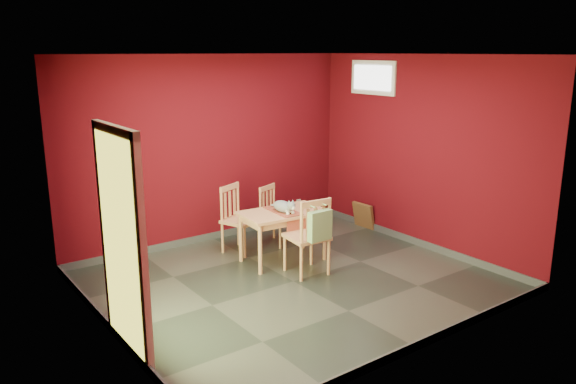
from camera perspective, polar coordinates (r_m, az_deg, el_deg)
ground at (r=6.95m, az=0.55°, el=-9.06°), size 4.50×4.50×0.00m
room_shell at (r=6.93m, az=0.55°, el=-8.68°), size 4.50×4.50×4.50m
doorway at (r=5.23m, az=-16.63°, el=-4.46°), size 0.06×1.01×2.13m
window at (r=8.61m, az=8.62°, el=11.41°), size 0.05×0.90×0.50m
outlet_plate at (r=9.26m, az=1.08°, el=-1.11°), size 0.08×0.02×0.12m
dining_table at (r=7.42m, az=-0.52°, el=-2.59°), size 1.15×0.73×0.69m
table_runner at (r=7.33m, az=-0.07°, el=-2.47°), size 0.33×0.61×0.30m
chair_far_left at (r=7.84m, az=-5.05°, el=-2.64°), size 0.57×0.57×0.94m
chair_far_right at (r=8.15m, az=-1.37°, el=-2.27°), size 0.51×0.51×0.85m
chair_near at (r=6.99m, az=2.12°, el=-4.41°), size 0.52×0.52×1.01m
tote_bag at (r=6.76m, az=3.25°, el=-3.42°), size 0.31×0.19×0.44m
cat at (r=7.33m, az=-0.50°, el=-1.27°), size 0.26×0.43×0.20m
picture_frame at (r=8.99m, az=7.68°, el=-2.38°), size 0.14×0.41×0.40m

